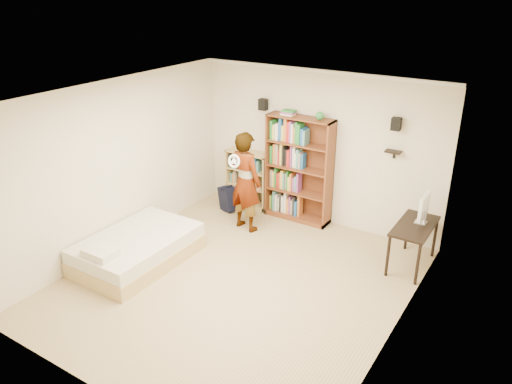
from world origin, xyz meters
TOP-DOWN VIEW (x-y plane):
  - ground at (0.00, 0.00)m, footprint 4.50×5.00m
  - room_shell at (0.00, 0.00)m, footprint 4.52×5.02m
  - crown_molding at (0.00, 0.00)m, footprint 4.50×5.00m
  - speaker_left at (-1.05, 2.40)m, footprint 0.14×0.12m
  - speaker_right at (1.35, 2.40)m, footprint 0.14×0.12m
  - wall_shelf at (1.35, 2.41)m, footprint 0.25×0.16m
  - tall_bookshelf at (-0.25, 2.32)m, footprint 1.20×0.35m
  - low_bookshelf at (-1.33, 2.34)m, footprint 0.87×0.32m
  - computer_desk at (1.98, 1.80)m, footprint 0.51×1.02m
  - imac at (2.02, 1.91)m, footprint 0.15×0.47m
  - daybed at (-1.62, -0.34)m, footprint 1.21×1.87m
  - person at (-0.84, 1.50)m, footprint 0.70×0.52m
  - wii_wheel at (-0.84, 1.17)m, footprint 0.23×0.09m
  - navy_bag at (-1.54, 1.93)m, footprint 0.41×0.34m

SIDE VIEW (x-z plane):
  - ground at x=0.00m, z-range -0.01..0.01m
  - navy_bag at x=-1.54m, z-range 0.00..0.48m
  - daybed at x=-1.62m, z-range 0.00..0.55m
  - computer_desk at x=1.98m, z-range 0.00..0.69m
  - low_bookshelf at x=-1.33m, z-range 0.00..1.08m
  - person at x=-0.84m, z-range 0.00..1.75m
  - imac at x=2.02m, z-range 0.69..1.15m
  - tall_bookshelf at x=-0.25m, z-range 0.00..1.90m
  - wii_wheel at x=-0.84m, z-range 1.23..1.46m
  - wall_shelf at x=1.35m, z-range 1.54..1.56m
  - room_shell at x=0.00m, z-range 0.41..3.12m
  - speaker_left at x=-1.05m, z-range 1.90..2.10m
  - speaker_right at x=1.35m, z-range 1.90..2.10m
  - crown_molding at x=0.00m, z-range 2.64..2.70m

